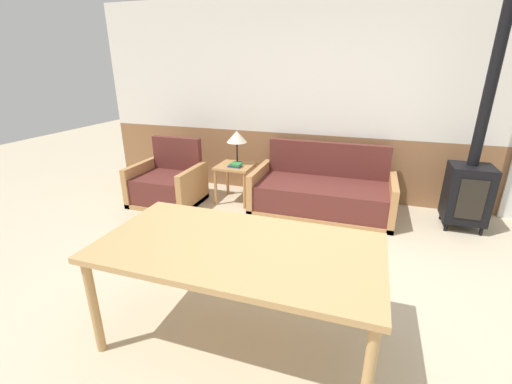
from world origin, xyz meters
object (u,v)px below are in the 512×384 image
couch (322,193)px  side_table (235,172)px  table_lamp (237,138)px  armchair (168,185)px  wood_stove (470,178)px  dining_table (238,254)px

couch → side_table: 1.22m
side_table → table_lamp: table_lamp is taller
armchair → wood_stove: size_ratio=0.36×
table_lamp → dining_table: bearing=-68.3°
side_table → dining_table: (0.98, -2.40, 0.24)m
armchair → dining_table: size_ratio=0.49×
wood_stove → armchair: bearing=-173.4°
side_table → couch: bearing=2.5°
armchair → wood_stove: 3.77m
wood_stove → couch: bearing=-178.7°
dining_table → wood_stove: size_ratio=0.75×
couch → wood_stove: bearing=1.3°
couch → armchair: bearing=-169.3°
dining_table → wood_stove: wood_stove is taller
couch → wood_stove: wood_stove is taller
side_table → dining_table: dining_table is taller
table_lamp → couch: bearing=-1.5°
side_table → wood_stove: wood_stove is taller
table_lamp → wood_stove: (2.86, 0.01, -0.28)m
couch → dining_table: couch is taller
table_lamp → wood_stove: bearing=0.1°
armchair → wood_stove: bearing=4.4°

